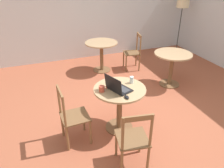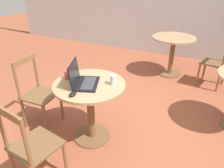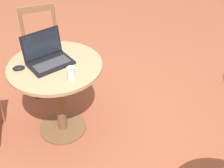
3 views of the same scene
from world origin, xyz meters
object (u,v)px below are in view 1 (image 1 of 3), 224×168
at_px(chair_near_front, 133,140).
at_px(floor_lamp, 183,6).
at_px(chair_near_left, 72,117).
at_px(mouse, 127,97).
at_px(cafe_table_mid, 172,61).
at_px(drinking_glass, 132,80).
at_px(cafe_table_far, 101,49).
at_px(laptop, 118,87).
at_px(chair_far_right, 133,52).
at_px(mug, 102,89).
at_px(cafe_table_near, 120,99).

relative_size(chair_near_front, floor_lamp, 0.57).
relative_size(chair_near_left, mouse, 9.28).
distance_m(cafe_table_mid, drinking_glass, 1.72).
height_order(cafe_table_far, chair_near_left, chair_near_left).
relative_size(cafe_table_mid, chair_near_front, 0.87).
bearing_deg(laptop, chair_near_front, -96.35).
bearing_deg(chair_far_right, mouse, -117.64).
bearing_deg(mug, chair_near_left, -174.29).
bearing_deg(cafe_table_far, cafe_table_near, -101.05).
xyz_separation_m(chair_far_right, laptop, (-1.31, -2.18, 0.36)).
xyz_separation_m(mouse, mug, (-0.27, 0.30, 0.03)).
height_order(chair_far_right, laptop, laptop).
xyz_separation_m(chair_far_right, floor_lamp, (1.90, 0.74, 0.93)).
bearing_deg(cafe_table_mid, mouse, -141.88).
xyz_separation_m(cafe_table_near, floor_lamp, (3.16, 2.88, 0.82)).
bearing_deg(chair_near_front, chair_far_right, 64.60).
height_order(chair_near_left, laptop, laptop).
height_order(chair_near_left, floor_lamp, floor_lamp).
bearing_deg(cafe_table_mid, cafe_table_far, 133.34).
bearing_deg(cafe_table_near, chair_near_left, -176.98).
xyz_separation_m(cafe_table_far, drinking_glass, (-0.21, -2.21, 0.24)).
xyz_separation_m(cafe_table_near, chair_near_front, (-0.14, -0.81, -0.12)).
bearing_deg(mouse, chair_near_left, 161.45).
relative_size(floor_lamp, mug, 13.02).
distance_m(cafe_table_mid, laptop, 2.04).
xyz_separation_m(chair_far_right, mouse, (-1.27, -2.43, 0.32)).
bearing_deg(floor_lamp, cafe_table_near, -137.64).
bearing_deg(chair_near_front, cafe_table_mid, 45.37).
bearing_deg(cafe_table_mid, chair_near_front, -134.63).
bearing_deg(cafe_table_mid, laptop, -148.14).
bearing_deg(cafe_table_far, mouse, -100.14).
bearing_deg(chair_near_front, cafe_table_far, 79.28).
bearing_deg(mouse, chair_near_front, -103.60).
height_order(chair_near_left, mouse, chair_near_left).
xyz_separation_m(cafe_table_mid, mouse, (-1.68, -1.32, 0.20)).
bearing_deg(chair_near_front, cafe_table_near, 80.26).
bearing_deg(laptop, cafe_table_far, 77.90).
relative_size(mouse, mug, 0.81).
bearing_deg(chair_near_left, drinking_glass, 7.92).
bearing_deg(cafe_table_near, laptop, -140.13).
bearing_deg(laptop, cafe_table_mid, 31.86).
relative_size(mug, drinking_glass, 1.12).
xyz_separation_m(cafe_table_far, laptop, (-0.51, -2.36, 0.24)).
xyz_separation_m(floor_lamp, mouse, (-3.17, -3.17, -0.61)).
distance_m(cafe_table_near, chair_near_left, 0.78).
height_order(cafe_table_mid, drinking_glass, drinking_glass).
distance_m(cafe_table_far, floor_lamp, 2.88).
relative_size(cafe_table_near, drinking_glass, 7.32).
height_order(mug, drinking_glass, drinking_glass).
relative_size(chair_near_front, chair_far_right, 1.00).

